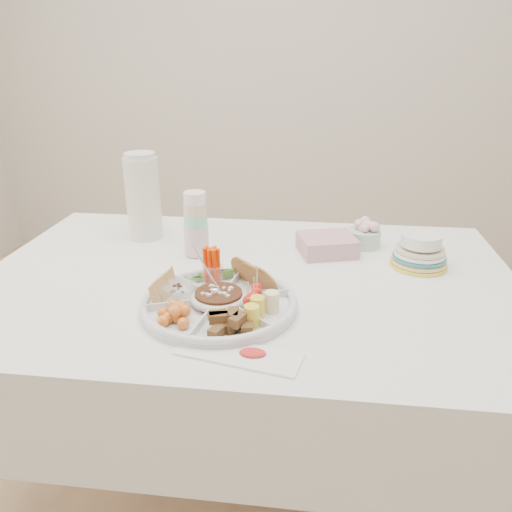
# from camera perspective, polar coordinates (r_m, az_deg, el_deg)

# --- Properties ---
(floor) EXTENTS (4.00, 4.00, 0.00)m
(floor) POSITION_cam_1_polar(r_m,az_deg,el_deg) (1.86, -0.92, -24.05)
(floor) COLOR tan
(floor) RESTS_ON ground
(wall_back) EXTENTS (4.00, 0.02, 2.70)m
(wall_back) POSITION_cam_1_polar(r_m,az_deg,el_deg) (3.27, 4.17, 22.43)
(wall_back) COLOR beige
(wall_back) RESTS_ON ground
(dining_table) EXTENTS (1.52, 1.02, 0.76)m
(dining_table) POSITION_cam_1_polar(r_m,az_deg,el_deg) (1.61, -1.01, -14.73)
(dining_table) COLOR white
(dining_table) RESTS_ON floor
(party_tray) EXTENTS (0.49, 0.49, 0.04)m
(party_tray) POSITION_cam_1_polar(r_m,az_deg,el_deg) (1.24, -4.27, -5.11)
(party_tray) COLOR silver
(party_tray) RESTS_ON dining_table
(bean_dip) EXTENTS (0.15, 0.15, 0.04)m
(bean_dip) POSITION_cam_1_polar(r_m,az_deg,el_deg) (1.23, -4.28, -4.80)
(bean_dip) COLOR #402519
(bean_dip) RESTS_ON party_tray
(tortillas) EXTENTS (0.14, 0.14, 0.06)m
(tortillas) POSITION_cam_1_polar(r_m,az_deg,el_deg) (1.30, 0.13, -2.47)
(tortillas) COLOR #B47A2E
(tortillas) RESTS_ON party_tray
(carrot_cucumber) EXTENTS (0.15, 0.15, 0.11)m
(carrot_cucumber) POSITION_cam_1_polar(r_m,az_deg,el_deg) (1.34, -5.22, -1.00)
(carrot_cucumber) COLOR #F53600
(carrot_cucumber) RESTS_ON party_tray
(pita_raisins) EXTENTS (0.16, 0.16, 0.07)m
(pita_raisins) POSITION_cam_1_polar(r_m,az_deg,el_deg) (1.28, -9.78, -3.41)
(pita_raisins) COLOR tan
(pita_raisins) RESTS_ON party_tray
(cherries) EXTENTS (0.16, 0.16, 0.05)m
(cherries) POSITION_cam_1_polar(r_m,az_deg,el_deg) (1.16, -9.28, -6.50)
(cherries) COLOR orange
(cherries) RESTS_ON party_tray
(granola_chunks) EXTENTS (0.14, 0.14, 0.05)m
(granola_chunks) POSITION_cam_1_polar(r_m,az_deg,el_deg) (1.12, -3.21, -7.52)
(granola_chunks) COLOR brown
(granola_chunks) RESTS_ON party_tray
(banana_tomato) EXTENTS (0.15, 0.15, 0.09)m
(banana_tomato) POSITION_cam_1_polar(r_m,az_deg,el_deg) (1.18, 1.59, -4.40)
(banana_tomato) COLOR #FFE294
(banana_tomato) RESTS_ON party_tray
(cup_stack) EXTENTS (0.08, 0.08, 0.21)m
(cup_stack) POSITION_cam_1_polar(r_m,az_deg,el_deg) (1.54, -6.89, 3.72)
(cup_stack) COLOR beige
(cup_stack) RESTS_ON dining_table
(thermos) EXTENTS (0.14, 0.14, 0.29)m
(thermos) POSITION_cam_1_polar(r_m,az_deg,el_deg) (1.71, -12.79, 6.78)
(thermos) COLOR beige
(thermos) RESTS_ON dining_table
(flower_bowl) EXTENTS (0.12, 0.12, 0.08)m
(flower_bowl) POSITION_cam_1_polar(r_m,az_deg,el_deg) (1.66, 12.20, 2.48)
(flower_bowl) COLOR #95CBB1
(flower_bowl) RESTS_ON dining_table
(napkin_stack) EXTENTS (0.20, 0.19, 0.06)m
(napkin_stack) POSITION_cam_1_polar(r_m,az_deg,el_deg) (1.58, 8.11, 1.29)
(napkin_stack) COLOR #C6919A
(napkin_stack) RESTS_ON dining_table
(plate_stack) EXTENTS (0.18, 0.18, 0.11)m
(plate_stack) POSITION_cam_1_polar(r_m,az_deg,el_deg) (1.54, 18.23, 0.72)
(plate_stack) COLOR #EAD951
(plate_stack) RESTS_ON dining_table
(placemat) EXTENTS (0.28, 0.14, 0.01)m
(placemat) POSITION_cam_1_polar(r_m,az_deg,el_deg) (1.07, -2.02, -11.15)
(placemat) COLOR white
(placemat) RESTS_ON dining_table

